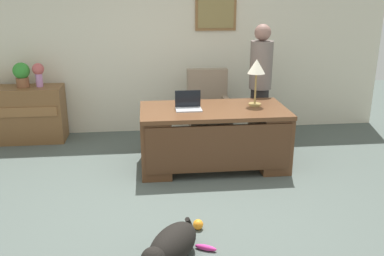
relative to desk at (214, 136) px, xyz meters
The scene contains 13 objects.
ground_plane 1.17m from the desk, 118.15° to the right, with size 12.00×12.00×0.00m, color #4C5651.
back_wall 1.95m from the desk, 107.37° to the left, with size 7.00×0.16×2.70m.
desk is the anchor object (origin of this frame).
credenza 3.00m from the desk, 154.70° to the left, with size 1.27×0.50×0.83m.
armchair 0.95m from the desk, 85.73° to the left, with size 0.60×0.59×1.08m.
person_standing 1.24m from the desk, 45.37° to the left, with size 0.32×0.32×1.74m.
dog_lying 2.11m from the desk, 108.74° to the right, with size 0.59×0.68×0.30m.
laptop 0.52m from the desk, behind, with size 0.32×0.22×0.22m.
desk_lamp 0.99m from the desk, 12.98° to the left, with size 0.22×0.22×0.59m.
vase_with_flowers 2.78m from the desk, 151.73° to the left, with size 0.17×0.17×0.35m.
potted_plant 2.99m from the desk, 153.94° to the left, with size 0.24×0.24×0.36m.
dog_toy_ball 1.58m from the desk, 104.38° to the right, with size 0.10×0.10×0.10m, color orange.
dog_toy_bone 1.91m from the desk, 101.00° to the right, with size 0.20×0.05×0.05m, color #D8338C.
Camera 1 is at (-0.31, -4.02, 2.17)m, focal length 39.27 mm.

